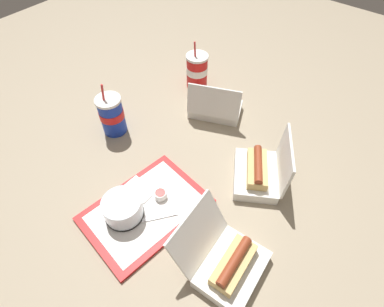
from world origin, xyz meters
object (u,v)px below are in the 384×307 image
object	(u,v)px
plastic_fork	(160,217)
cake_container	(123,209)
food_tray	(146,210)
soda_cup_right	(112,115)
clamshell_hotdog_back	(215,106)
clamshell_hotdog_center	(259,172)
ketchup_cup	(160,194)
clamshell_hotdog_right	(228,263)
soda_cup_corner	(197,71)

from	to	relation	value
plastic_fork	cake_container	bearing A→B (deg)	-19.05
food_tray	cake_container	world-z (taller)	cake_container
food_tray	soda_cup_right	xyz separation A→B (m)	(-0.18, -0.35, 0.07)
cake_container	clamshell_hotdog_back	xyz separation A→B (m)	(-0.56, -0.06, -0.01)
clamshell_hotdog_center	plastic_fork	bearing A→B (deg)	-25.72
food_tray	plastic_fork	world-z (taller)	plastic_fork
food_tray	clamshell_hotdog_center	bearing A→B (deg)	147.47
cake_container	ketchup_cup	distance (m)	0.13
clamshell_hotdog_right	clamshell_hotdog_back	bearing A→B (deg)	-140.84
soda_cup_corner	cake_container	bearing A→B (deg)	19.70
clamshell_hotdog_center	soda_cup_corner	size ratio (longest dim) A/B	1.16
clamshell_hotdog_center	clamshell_hotdog_back	xyz separation A→B (m)	(-0.18, -0.31, -0.00)
plastic_fork	clamshell_hotdog_back	xyz separation A→B (m)	(-0.50, -0.15, 0.02)
clamshell_hotdog_center	food_tray	bearing A→B (deg)	-32.53
ketchup_cup	clamshell_hotdog_back	distance (m)	0.45
plastic_fork	clamshell_hotdog_back	world-z (taller)	clamshell_hotdog_back
food_tray	clamshell_hotdog_center	distance (m)	0.39
food_tray	plastic_fork	size ratio (longest dim) A/B	3.66
clamshell_hotdog_right	soda_cup_right	bearing A→B (deg)	-104.77
clamshell_hotdog_right	soda_cup_corner	distance (m)	0.83
cake_container	clamshell_hotdog_back	world-z (taller)	clamshell_hotdog_back
food_tray	clamshell_hotdog_back	bearing A→B (deg)	-168.98
food_tray	soda_cup_right	world-z (taller)	soda_cup_right
clamshell_hotdog_back	cake_container	bearing A→B (deg)	6.20
food_tray	plastic_fork	bearing A→B (deg)	97.02
soda_cup_corner	soda_cup_right	distance (m)	0.43
plastic_fork	clamshell_hotdog_back	size ratio (longest dim) A/B	0.46
plastic_fork	clamshell_hotdog_right	world-z (taller)	clamshell_hotdog_right
cake_container	clamshell_hotdog_back	distance (m)	0.56
plastic_fork	clamshell_hotdog_right	xyz separation A→B (m)	(-0.00, 0.25, 0.02)
clamshell_hotdog_center	cake_container	bearing A→B (deg)	-32.86
ketchup_cup	food_tray	bearing A→B (deg)	-6.12
clamshell_hotdog_center	soda_cup_right	size ratio (longest dim) A/B	1.15
ketchup_cup	soda_cup_corner	world-z (taller)	soda_cup_corner
food_tray	soda_cup_right	size ratio (longest dim) A/B	1.85
cake_container	clamshell_hotdog_center	xyz separation A→B (m)	(-0.38, 0.25, -0.01)
ketchup_cup	clamshell_hotdog_back	world-z (taller)	clamshell_hotdog_back
plastic_fork	clamshell_hotdog_center	xyz separation A→B (m)	(-0.32, 0.16, 0.03)
clamshell_hotdog_back	clamshell_hotdog_right	distance (m)	0.64
soda_cup_corner	soda_cup_right	world-z (taller)	soda_cup_right
clamshell_hotdog_back	soda_cup_corner	size ratio (longest dim) A/B	1.12
ketchup_cup	soda_cup_right	world-z (taller)	soda_cup_right
plastic_fork	clamshell_hotdog_back	bearing A→B (deg)	-125.36
cake_container	clamshell_hotdog_right	size ratio (longest dim) A/B	0.51
cake_container	clamshell_hotdog_back	bearing A→B (deg)	-173.80
clamshell_hotdog_back	plastic_fork	bearing A→B (deg)	17.08
food_tray	clamshell_hotdog_center	xyz separation A→B (m)	(-0.33, 0.21, 0.04)
food_tray	plastic_fork	xyz separation A→B (m)	(-0.01, 0.05, 0.01)
clamshell_hotdog_center	ketchup_cup	bearing A→B (deg)	-37.31
ketchup_cup	soda_cup_right	xyz separation A→B (m)	(-0.12, -0.35, 0.05)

